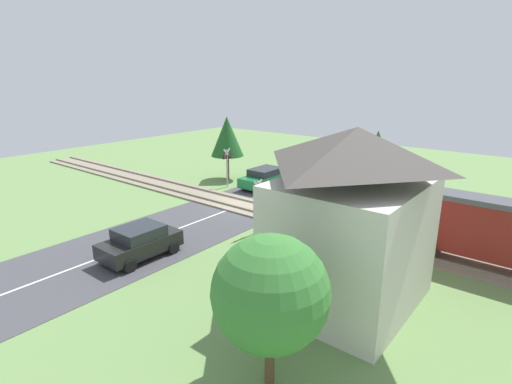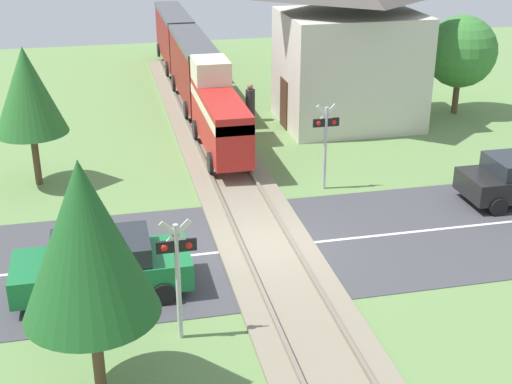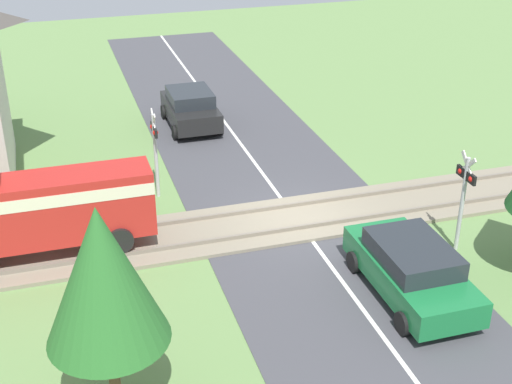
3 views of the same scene
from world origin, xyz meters
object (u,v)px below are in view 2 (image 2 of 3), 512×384
Objects in this scene: train at (191,64)px; station_building at (350,49)px; crossing_signal_west_approach at (177,264)px; pedestrian_by_station at (250,104)px; car_near_crossing at (102,265)px; crossing_signal_east_approach at (326,135)px.

station_building is (6.19, -4.61, 1.35)m from train.
crossing_signal_west_approach is at bearing -98.74° from train.
crossing_signal_west_approach reaches higher than pedestrian_by_station.
car_near_crossing is 2.65× the size of pedestrian_by_station.
crossing_signal_east_approach reaches higher than pedestrian_by_station.
pedestrian_by_station is at bearing 72.19° from crossing_signal_west_approach.
train reaches higher than pedestrian_by_station.
station_building reaches higher than car_near_crossing.
crossing_signal_west_approach and crossing_signal_east_approach have the same top height.
train is at bearing 104.41° from crossing_signal_east_approach.
car_near_crossing is at bearing -105.41° from train.
car_near_crossing is 1.47× the size of crossing_signal_west_approach.
crossing_signal_west_approach is at bearing -127.46° from crossing_signal_east_approach.
train is 7.83m from station_building.
train is 19.46m from crossing_signal_west_approach.
train is 17.47m from car_near_crossing.
car_near_crossing is at bearing -116.77° from pedestrian_by_station.
crossing_signal_east_approach is at bearing 34.93° from car_near_crossing.
station_building is (9.14, 14.62, 1.30)m from crossing_signal_west_approach.
station_building reaches higher than pedestrian_by_station.
train is 11.89m from crossing_signal_east_approach.
car_near_crossing is 16.49m from station_building.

